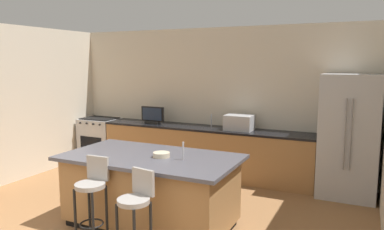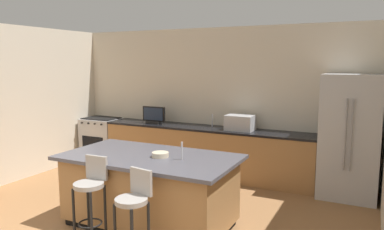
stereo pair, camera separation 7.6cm
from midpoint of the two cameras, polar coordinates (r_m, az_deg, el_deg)
wall_back at (r=7.12m, az=3.14°, el=2.22°), size 6.31×0.12×2.73m
counter_back at (r=6.94m, az=1.56°, el=-5.56°), size 4.04×0.62×0.90m
kitchen_island at (r=4.88m, az=-6.76°, el=-11.33°), size 2.22×1.21×0.92m
refrigerator at (r=6.22m, az=22.55°, el=-3.03°), size 0.86×0.76×1.91m
range_oven at (r=8.19m, az=-14.11°, el=-3.64°), size 0.77×0.63×0.92m
microwave at (r=6.59m, az=6.92°, el=-1.16°), size 0.48×0.36×0.27m
tv_monitor at (r=7.28m, az=-6.34°, el=-0.14°), size 0.48×0.16×0.33m
sink_faucet_back at (r=6.88m, az=2.66°, el=-0.84°), size 0.02×0.02×0.24m
sink_faucet_island at (r=4.50m, az=-1.85°, el=-5.50°), size 0.02×0.02×0.22m
bar_stool_left at (r=4.48m, az=-15.51°, el=-11.40°), size 0.34×0.34×1.02m
bar_stool_right at (r=4.04m, az=-9.12°, el=-13.84°), size 0.34×0.36×0.98m
fruit_bowl at (r=4.66m, az=-5.17°, el=-6.08°), size 0.21×0.21×0.06m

